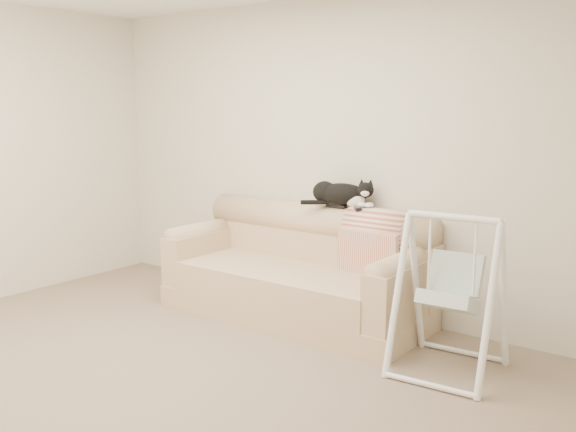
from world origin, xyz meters
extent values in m
plane|color=#736151|center=(0.00, 0.00, 0.00)|extent=(5.00, 5.00, 0.00)
cube|color=beige|center=(0.00, 2.00, 1.30)|extent=(5.00, 0.04, 2.60)
cube|color=tan|center=(-0.07, 1.53, 0.09)|extent=(2.20, 0.90, 0.18)
cube|color=tan|center=(-0.07, 1.42, 0.30)|extent=(1.80, 0.68, 0.24)
cube|color=tan|center=(-0.07, 1.87, 0.43)|extent=(2.20, 0.22, 0.50)
cylinder|color=tan|center=(-0.07, 1.87, 0.76)|extent=(2.16, 0.28, 0.28)
cube|color=tan|center=(-1.06, 1.53, 0.39)|extent=(0.20, 0.88, 0.42)
cylinder|color=tan|center=(-1.06, 1.53, 0.60)|extent=(0.18, 0.84, 0.18)
cube|color=tan|center=(0.92, 1.53, 0.39)|extent=(0.20, 0.88, 0.42)
cylinder|color=tan|center=(0.92, 1.53, 0.60)|extent=(0.18, 0.84, 0.18)
cube|color=black|center=(0.14, 1.84, 0.91)|extent=(0.18, 0.05, 0.02)
cube|color=gray|center=(0.14, 1.84, 0.92)|extent=(0.10, 0.04, 0.01)
cube|color=black|center=(0.34, 1.84, 0.91)|extent=(0.15, 0.15, 0.02)
ellipsoid|color=black|center=(0.18, 1.86, 1.01)|extent=(0.46, 0.32, 0.18)
ellipsoid|color=black|center=(0.04, 1.82, 1.02)|extent=(0.24, 0.23, 0.18)
ellipsoid|color=white|center=(0.30, 1.86, 0.97)|extent=(0.19, 0.16, 0.12)
ellipsoid|color=black|center=(0.39, 1.88, 1.05)|extent=(0.17, 0.17, 0.12)
ellipsoid|color=white|center=(0.41, 1.84, 1.04)|extent=(0.08, 0.08, 0.05)
sphere|color=#BF7272|center=(0.42, 1.81, 1.04)|extent=(0.01, 0.01, 0.01)
cone|color=black|center=(0.35, 1.88, 1.12)|extent=(0.08, 0.08, 0.06)
cone|color=black|center=(0.42, 1.91, 1.12)|extent=(0.05, 0.06, 0.06)
sphere|color=olive|center=(0.38, 1.83, 1.06)|extent=(0.02, 0.02, 0.02)
sphere|color=olive|center=(0.43, 1.84, 1.06)|extent=(0.02, 0.02, 0.02)
ellipsoid|color=white|center=(0.38, 1.85, 0.94)|extent=(0.10, 0.12, 0.04)
ellipsoid|color=white|center=(0.44, 1.86, 0.94)|extent=(0.10, 0.12, 0.04)
cylinder|color=black|center=(0.00, 1.73, 0.94)|extent=(0.20, 0.17, 0.04)
cylinder|color=#BF5441|center=(0.53, 1.87, 0.76)|extent=(0.51, 0.33, 0.33)
cube|color=#BF5441|center=(0.53, 1.70, 0.56)|extent=(0.51, 0.09, 0.42)
cylinder|color=white|center=(1.10, 1.10, 0.51)|extent=(0.07, 0.37, 1.04)
cylinder|color=white|center=(1.08, 1.42, 0.51)|extent=(0.07, 0.37, 1.04)
cylinder|color=white|center=(1.69, 1.14, 0.51)|extent=(0.07, 0.37, 1.04)
cylinder|color=white|center=(1.67, 1.46, 0.51)|extent=(0.07, 0.37, 1.04)
cylinder|color=white|center=(1.38, 1.28, 1.03)|extent=(0.59, 0.09, 0.05)
cylinder|color=white|center=(1.40, 0.96, 0.02)|extent=(0.59, 0.08, 0.04)
cylinder|color=white|center=(1.36, 1.59, 0.02)|extent=(0.59, 0.08, 0.04)
cube|color=white|center=(1.39, 1.24, 0.48)|extent=(0.36, 0.33, 0.20)
cube|color=white|center=(1.38, 1.38, 0.64)|extent=(0.35, 0.18, 0.28)
cylinder|color=white|center=(1.23, 1.27, 0.78)|extent=(0.02, 0.02, 0.49)
cylinder|color=white|center=(1.53, 1.29, 0.78)|extent=(0.02, 0.02, 0.49)
camera|label=1|loc=(2.95, -2.53, 1.73)|focal=40.00mm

